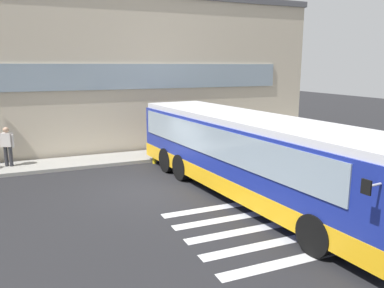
{
  "coord_description": "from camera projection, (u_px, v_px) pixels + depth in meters",
  "views": [
    {
      "loc": [
        -3.48,
        -12.36,
        4.32
      ],
      "look_at": [
        1.85,
        0.22,
        1.5
      ],
      "focal_mm": 35.65,
      "sensor_mm": 36.0,
      "label": 1
    }
  ],
  "objects": [
    {
      "name": "ground_plane",
      "position": [
        146.0,
        191.0,
        13.35
      ],
      "size": [
        80.0,
        90.0,
        0.02
      ],
      "primitive_type": "cube",
      "color": "#232326",
      "rests_on": "ground"
    },
    {
      "name": "bay_paint_stripes",
      "position": [
        261.0,
        228.0,
        10.32
      ],
      "size": [
        4.4,
        3.96,
        0.01
      ],
      "color": "silver",
      "rests_on": "ground"
    },
    {
      "name": "terminal_building",
      "position": [
        79.0,
        73.0,
        22.79
      ],
      "size": [
        24.21,
        13.8,
        7.84
      ],
      "color": "beige",
      "rests_on": "ground"
    },
    {
      "name": "boarding_curb",
      "position": [
        117.0,
        159.0,
        17.66
      ],
      "size": [
        26.41,
        2.0,
        0.15
      ],
      "primitive_type": "cube",
      "color": "#9E9B93",
      "rests_on": "ground"
    },
    {
      "name": "bus_main_foreground",
      "position": [
        250.0,
        157.0,
        12.63
      ],
      "size": [
        3.77,
        12.17,
        2.7
      ],
      "color": "navy",
      "rests_on": "ground"
    },
    {
      "name": "passenger_by_doorway",
      "position": [
        8.0,
        144.0,
        15.93
      ],
      "size": [
        0.54,
        0.48,
        1.68
      ],
      "color": "#2D2D33",
      "rests_on": "boarding_curb"
    },
    {
      "name": "safety_bollard_yellow",
      "position": [
        154.0,
        154.0,
        17.06
      ],
      "size": [
        0.18,
        0.18,
        0.9
      ],
      "primitive_type": "cylinder",
      "color": "yellow",
      "rests_on": "ground"
    }
  ]
}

